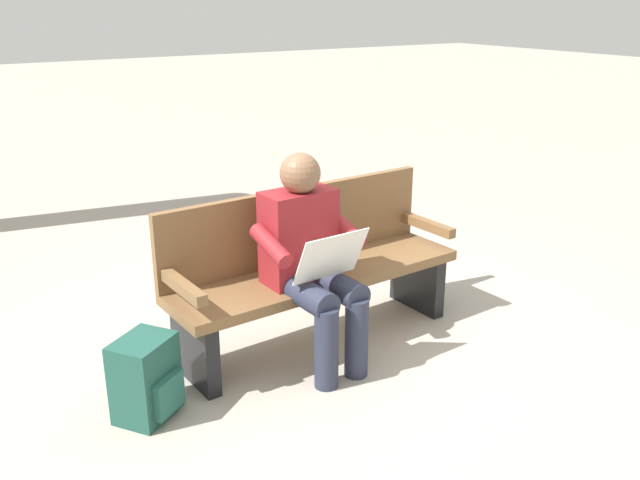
# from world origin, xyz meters

# --- Properties ---
(ground_plane) EXTENTS (40.00, 40.00, 0.00)m
(ground_plane) POSITION_xyz_m (0.00, 0.00, 0.00)
(ground_plane) COLOR #A89E8E
(bench_near) EXTENTS (1.82, 0.58, 0.90)m
(bench_near) POSITION_xyz_m (0.00, -0.07, 0.46)
(bench_near) COLOR brown
(bench_near) RESTS_ON ground
(person_seated) EXTENTS (0.59, 0.59, 1.18)m
(person_seated) POSITION_xyz_m (0.16, 0.17, 0.63)
(person_seated) COLOR maroon
(person_seated) RESTS_ON ground
(backpack) EXTENTS (0.37, 0.36, 0.41)m
(backpack) POSITION_xyz_m (1.12, 0.22, 0.20)
(backpack) COLOR #1E4C42
(backpack) RESTS_ON ground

